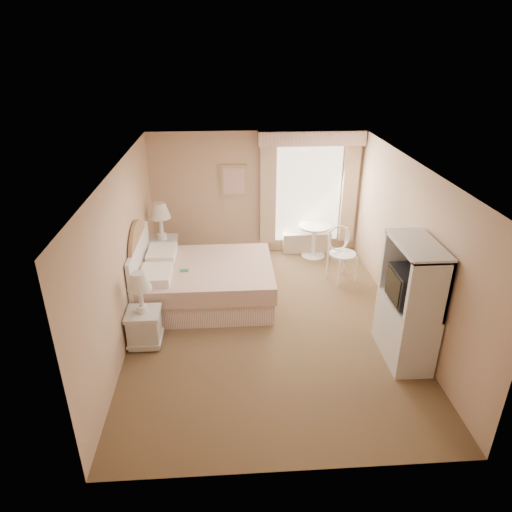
{
  "coord_description": "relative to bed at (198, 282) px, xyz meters",
  "views": [
    {
      "loc": [
        -0.6,
        -6.04,
        4.05
      ],
      "look_at": [
        -0.17,
        0.3,
        1.04
      ],
      "focal_mm": 32.0,
      "sensor_mm": 36.0,
      "label": 1
    }
  ],
  "objects": [
    {
      "name": "room",
      "position": [
        1.11,
        -0.75,
        0.87
      ],
      "size": [
        4.21,
        5.51,
        2.51
      ],
      "color": "brown",
      "rests_on": "ground"
    },
    {
      "name": "window",
      "position": [
        2.16,
        1.9,
        0.96
      ],
      "size": [
        2.05,
        0.22,
        2.51
      ],
      "color": "white",
      "rests_on": "room"
    },
    {
      "name": "bed",
      "position": [
        0.0,
        0.0,
        0.0
      ],
      "size": [
        2.25,
        1.77,
        1.57
      ],
      "color": "tan",
      "rests_on": "room"
    },
    {
      "name": "cafe_chair",
      "position": [
        2.58,
        0.68,
        0.21
      ],
      "size": [
        0.64,
        0.64,
        1.02
      ],
      "rotation": [
        0.0,
        0.0,
        0.39
      ],
      "color": "white",
      "rests_on": "room"
    },
    {
      "name": "round_table",
      "position": [
        2.27,
        1.65,
        0.08
      ],
      "size": [
        0.64,
        0.64,
        0.68
      ],
      "color": "white",
      "rests_on": "room"
    },
    {
      "name": "nightstand_far",
      "position": [
        -0.73,
        1.25,
        0.13
      ],
      "size": [
        0.55,
        0.55,
        1.33
      ],
      "color": "silver",
      "rests_on": "room"
    },
    {
      "name": "nightstand_near",
      "position": [
        -0.73,
        -1.18,
        0.06
      ],
      "size": [
        0.48,
        0.48,
        1.15
      ],
      "color": "silver",
      "rests_on": "room"
    },
    {
      "name": "framed_art",
      "position": [
        0.66,
        1.96,
        1.17
      ],
      "size": [
        0.52,
        0.04,
        0.62
      ],
      "color": "tan",
      "rests_on": "room"
    },
    {
      "name": "armoire",
      "position": [
        2.93,
        -1.68,
        0.34
      ],
      "size": [
        0.52,
        1.04,
        1.74
      ],
      "color": "silver",
      "rests_on": "room"
    }
  ]
}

